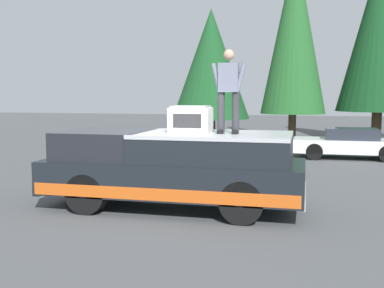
{
  "coord_description": "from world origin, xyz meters",
  "views": [
    {
      "loc": [
        -9.22,
        -2.71,
        2.45
      ],
      "look_at": [
        0.71,
        -0.28,
        1.35
      ],
      "focal_mm": 43.55,
      "sensor_mm": 36.0,
      "label": 1
    }
  ],
  "objects_px": {
    "compressor_unit": "(191,119)",
    "parked_car_white": "(349,143)",
    "person_on_truck_bed": "(228,89)",
    "pickup_truck": "(173,168)"
  },
  "relations": [
    {
      "from": "pickup_truck",
      "to": "person_on_truck_bed",
      "type": "distance_m",
      "value": 2.06
    },
    {
      "from": "compressor_unit",
      "to": "person_on_truck_bed",
      "type": "relative_size",
      "value": 0.5
    },
    {
      "from": "pickup_truck",
      "to": "compressor_unit",
      "type": "relative_size",
      "value": 6.6
    },
    {
      "from": "compressor_unit",
      "to": "parked_car_white",
      "type": "distance_m",
      "value": 10.03
    },
    {
      "from": "compressor_unit",
      "to": "person_on_truck_bed",
      "type": "height_order",
      "value": "person_on_truck_bed"
    },
    {
      "from": "compressor_unit",
      "to": "person_on_truck_bed",
      "type": "xyz_separation_m",
      "value": [
        -0.08,
        -0.8,
        0.62
      ]
    },
    {
      "from": "compressor_unit",
      "to": "parked_car_white",
      "type": "bearing_deg",
      "value": -23.55
    },
    {
      "from": "person_on_truck_bed",
      "to": "parked_car_white",
      "type": "xyz_separation_m",
      "value": [
        9.19,
        -3.17,
        -1.97
      ]
    },
    {
      "from": "pickup_truck",
      "to": "compressor_unit",
      "type": "distance_m",
      "value": 1.12
    },
    {
      "from": "pickup_truck",
      "to": "parked_car_white",
      "type": "height_order",
      "value": "pickup_truck"
    }
  ]
}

